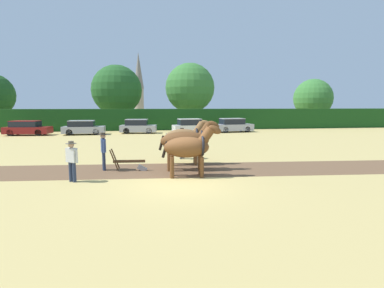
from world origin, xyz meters
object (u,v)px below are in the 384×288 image
Objects in this scene: church_spire at (139,84)px; plow at (132,164)px; draft_horse_lead_right at (187,141)px; parked_car_center_right at (233,125)px; parked_car_far_left at (27,128)px; tree_center_left at (190,88)px; tree_center at (313,98)px; farmer_beside_team at (182,141)px; draft_horse_lead_left at (189,147)px; farmer_at_plow at (103,148)px; parked_car_center_left at (138,127)px; parked_car_center at (191,126)px; parked_car_left at (83,128)px; draft_horse_trail_left at (185,138)px; farmer_onlooker_left at (72,158)px; tree_left at (117,90)px.

plow is (0.78, -60.47, -7.92)m from church_spire.
draft_horse_lead_right is 21.11m from parked_car_center_right.
tree_center_left is at bearing 35.44° from parked_car_far_left.
tree_center is 4.04× the size of farmer_beside_team.
farmer_at_plow is (-3.79, 1.88, -0.22)m from draft_horse_lead_left.
parked_car_center is at bearing -1.05° from parked_car_center_left.
farmer_at_plow reaches higher than plow.
church_spire is 43.36m from parked_car_center_right.
parked_car_left is 5.69m from parked_car_center_left.
plow is at bearing -131.72° from tree_center.
parked_car_far_left is 5.56m from parked_car_left.
parked_car_far_left is 1.12× the size of parked_car_center_left.
parked_car_center is at bearing 123.82° from farmer_beside_team.
farmer_beside_team is at bearing -123.14° from parked_car_center_right.
draft_horse_lead_left reaches higher than parked_car_center.
parked_car_center is (16.98, -0.15, 0.03)m from parked_car_far_left.
draft_horse_lead_left is 1.00× the size of draft_horse_trail_left.
plow is at bearing -15.27° from farmer_onlooker_left.
parked_car_center_left is at bearing -125.98° from tree_center_left.
church_spire reaches higher than farmer_onlooker_left.
tree_left reaches higher than draft_horse_lead_right.
parked_car_center_left is (-2.86, 18.29, -0.64)m from draft_horse_trail_left.
farmer_at_plow is (-0.53, -60.14, -7.18)m from church_spire.
parked_car_left is (-32.57, -11.28, -3.47)m from tree_center.
plow is 1.04× the size of farmer_onlooker_left.
farmer_onlooker_left is at bearing -93.21° from farmer_beside_team.
church_spire is 3.44× the size of parked_car_far_left.
church_spire is 58.20m from farmer_beside_team.
tree_left reaches higher than parked_car_far_left.
parked_car_left is (-8.50, 17.56, -0.66)m from draft_horse_trail_left.
parked_car_center_right is at bearing -74.49° from church_spire.
tree_center reaches higher than parked_car_far_left.
draft_horse_trail_left is at bearing -98.90° from tree_center_left.
tree_left is 10.40m from tree_center_left.
parked_car_center is at bearing -151.89° from tree_center.
tree_center_left reaches higher than farmer_at_plow.
tree_center_left is 13.33m from parked_car_center_left.
farmer_onlooker_left is at bearing -138.07° from plow.
draft_horse_trail_left is 0.57× the size of parked_car_far_left.
farmer_beside_team is (5.97, -27.02, -4.15)m from tree_left.
farmer_onlooker_left is at bearing -91.36° from church_spire.
church_spire is at bearing 137.63° from farmer_beside_team.
parked_car_center is (2.90, 15.88, -0.29)m from farmer_beside_team.
tree_center_left is 2.14× the size of parked_car_left.
parked_car_center_left is at bearing 171.80° from parked_car_center_right.
parked_car_far_left is at bearing -126.43° from tree_left.
tree_left is 2.05× the size of parked_car_center.
parked_car_center_left is (0.60, -41.01, -7.50)m from church_spire.
tree_center is 4.36× the size of farmer_onlooker_left.
draft_horse_lead_left is at bearing -76.40° from parked_car_center_left.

